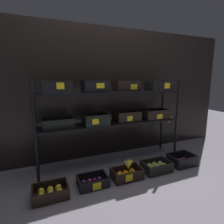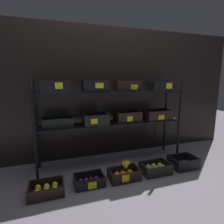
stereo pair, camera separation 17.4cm
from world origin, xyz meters
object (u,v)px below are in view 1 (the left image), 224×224
(display_rack, at_px, (113,107))
(banana_bunch_loose, at_px, (128,164))
(crate_ground_lemon, at_px, (50,193))
(crate_ground_orange, at_px, (127,174))
(crate_ground_rightmost_plum, at_px, (182,161))
(crate_ground_plum, at_px, (93,182))
(crate_ground_pear, at_px, (156,167))

(display_rack, xyz_separation_m, banana_bunch_loose, (0.01, -0.44, -0.59))
(crate_ground_lemon, relative_size, crate_ground_orange, 0.97)
(crate_ground_lemon, height_order, crate_ground_rightmost_plum, crate_ground_rightmost_plum)
(banana_bunch_loose, bearing_deg, crate_ground_orange, 170.91)
(banana_bunch_loose, bearing_deg, crate_ground_rightmost_plum, 1.75)
(crate_ground_plum, bearing_deg, display_rack, 45.79)
(display_rack, distance_m, crate_ground_lemon, 1.19)
(crate_ground_plum, bearing_deg, crate_ground_lemon, -176.50)
(banana_bunch_loose, bearing_deg, display_rack, 91.11)
(crate_ground_lemon, xyz_separation_m, crate_ground_rightmost_plum, (1.66, 0.03, 0.00))
(crate_ground_orange, height_order, banana_bunch_loose, banana_bunch_loose)
(crate_ground_lemon, distance_m, crate_ground_pear, 1.24)
(display_rack, relative_size, crate_ground_plum, 6.24)
(crate_ground_orange, xyz_separation_m, crate_ground_rightmost_plum, (0.83, 0.02, 0.00))
(crate_ground_orange, distance_m, banana_bunch_loose, 0.13)
(display_rack, relative_size, crate_ground_pear, 5.74)
(crate_ground_plum, relative_size, crate_ground_rightmost_plum, 0.96)
(display_rack, relative_size, banana_bunch_loose, 15.27)
(display_rack, bearing_deg, crate_ground_pear, -46.96)
(display_rack, relative_size, crate_ground_orange, 5.75)
(crate_ground_lemon, relative_size, banana_bunch_loose, 2.58)
(display_rack, xyz_separation_m, crate_ground_plum, (-0.41, -0.42, -0.72))
(display_rack, distance_m, crate_ground_plum, 0.93)
(crate_ground_orange, relative_size, banana_bunch_loose, 2.66)
(crate_ground_pear, height_order, crate_ground_rightmost_plum, crate_ground_rightmost_plum)
(display_rack, bearing_deg, crate_ground_orange, -91.05)
(crate_ground_pear, relative_size, crate_ground_rightmost_plum, 1.04)
(crate_ground_pear, xyz_separation_m, crate_ground_rightmost_plum, (0.42, 0.02, -0.01))
(crate_ground_plum, relative_size, crate_ground_orange, 0.92)
(crate_ground_plum, xyz_separation_m, crate_ground_rightmost_plum, (1.23, 0.00, 0.01))
(crate_ground_plum, height_order, crate_ground_pear, crate_ground_pear)
(crate_ground_rightmost_plum, bearing_deg, crate_ground_orange, -178.47)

